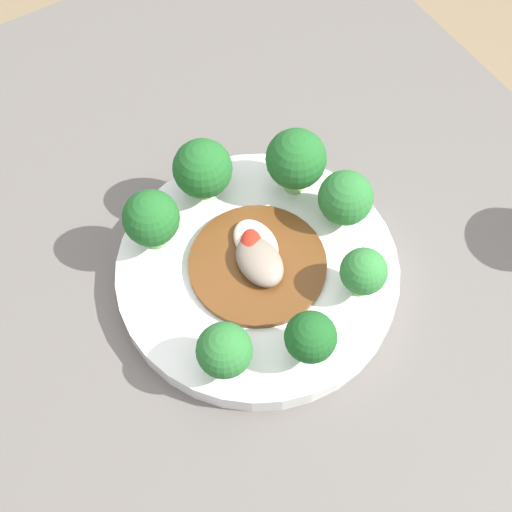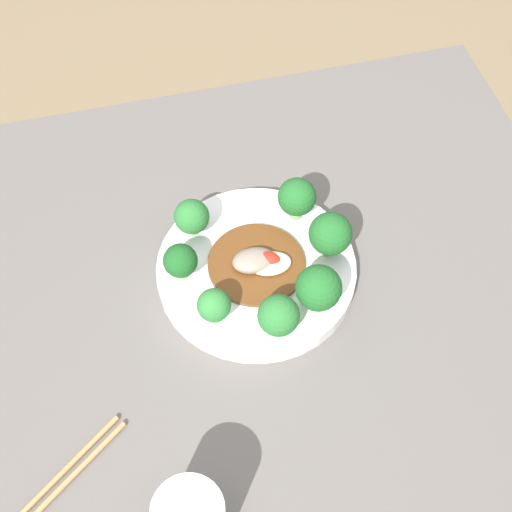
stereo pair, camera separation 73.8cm
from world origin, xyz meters
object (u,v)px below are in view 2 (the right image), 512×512
broccoli_east (180,261)px  chopsticks (51,491)px  broccoli_southwest (297,198)px  broccoli_southeast (192,217)px  broccoli_northwest (319,289)px  broccoli_west (331,237)px  stirfry_center (258,262)px  broccoli_northeast (214,306)px  plate (256,269)px  broccoli_north (279,316)px

broccoli_east → chopsticks: bearing=50.1°
broccoli_southwest → broccoli_southeast: (0.15, -0.01, -0.01)m
broccoli_northwest → broccoli_west: broccoli_northwest is taller
stirfry_center → broccoli_west: bearing=177.8°
broccoli_northwest → broccoli_northeast: broccoli_northwest is taller
broccoli_northeast → chopsticks: size_ratio=0.30×
broccoli_east → stirfry_center: bearing=174.9°
broccoli_east → broccoli_southeast: 0.07m
broccoli_southeast → stirfry_center: (-0.07, 0.08, -0.02)m
broccoli_northwest → chopsticks: size_ratio=0.40×
broccoli_northwest → broccoli_northeast: 0.13m
plate → broccoli_southwest: (-0.07, -0.07, 0.05)m
broccoli_southwest → broccoli_east: (0.17, 0.06, -0.01)m
chopsticks → broccoli_southwest: bearing=-141.4°
broccoli_north → broccoli_southwest: broccoli_southwest is taller
stirfry_center → chopsticks: 0.38m
broccoli_northwest → broccoli_southeast: bearing=-50.2°
broccoli_northeast → broccoli_southeast: (-0.00, -0.14, -0.00)m
broccoli_north → broccoli_southeast: 0.19m
broccoli_southwest → broccoli_east: size_ratio=1.18×
broccoli_southeast → chopsticks: bearing=53.4°
broccoli_east → chopsticks: size_ratio=0.31×
broccoli_northeast → chopsticks: bearing=35.5°
broccoli_northwest → broccoli_north: size_ratio=1.24×
broccoli_southeast → stirfry_center: broccoli_southeast is taller
plate → broccoli_west: (-0.10, 0.01, 0.05)m
broccoli_east → broccoli_west: bearing=176.3°
broccoli_northwest → chopsticks: bearing=22.5°
broccoli_east → broccoli_southeast: size_ratio=0.99×
broccoli_north → broccoli_west: (-0.10, -0.10, 0.00)m
broccoli_northwest → broccoli_southeast: 0.20m
broccoli_southeast → broccoli_west: size_ratio=0.85×
broccoli_southwest → broccoli_east: broccoli_southwest is taller
broccoli_northwest → stirfry_center: broccoli_northwest is taller
broccoli_northeast → broccoli_east: size_ratio=0.98×
broccoli_northwest → stirfry_center: size_ratio=0.57×
broccoli_northwest → stirfry_center: 0.10m
broccoli_northwest → broccoli_southwest: bearing=-95.7°
broccoli_west → chopsticks: bearing=29.4°
broccoli_northeast → broccoli_southwest: (-0.15, -0.14, 0.01)m
broccoli_north → broccoli_southwest: bearing=-112.9°
broccoli_southeast → broccoli_west: broccoli_west is taller
plate → chopsticks: size_ratio=1.44×
broccoli_east → broccoli_southeast: (-0.03, -0.07, -0.00)m
plate → broccoli_northwest: 0.12m
broccoli_southwest → broccoli_southeast: 0.15m
broccoli_southeast → broccoli_west: (-0.17, 0.08, 0.00)m
broccoli_north → chopsticks: (0.30, 0.13, -0.05)m
broccoli_southeast → broccoli_northeast: bearing=89.9°
broccoli_southeast → stirfry_center: size_ratio=0.44×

